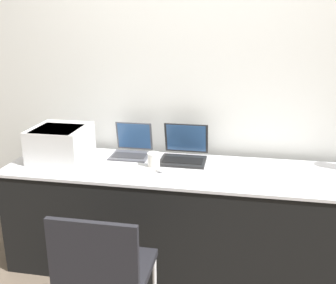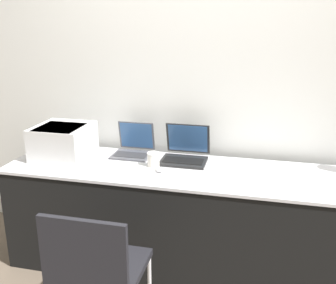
# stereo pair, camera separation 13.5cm
# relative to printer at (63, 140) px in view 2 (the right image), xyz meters

# --- Properties ---
(wall_back) EXTENTS (8.00, 0.05, 2.60)m
(wall_back) POSITION_rel_printer_xyz_m (0.94, 0.40, 0.40)
(wall_back) COLOR silver
(wall_back) RESTS_ON ground_plane
(table) EXTENTS (2.54, 0.66, 0.77)m
(table) POSITION_rel_printer_xyz_m (0.94, -0.04, -0.51)
(table) COLOR black
(table) RESTS_ON ground_plane
(printer) EXTENTS (0.38, 0.40, 0.24)m
(printer) POSITION_rel_printer_xyz_m (0.00, 0.00, 0.00)
(printer) COLOR silver
(printer) RESTS_ON table
(laptop_left) EXTENTS (0.28, 0.28, 0.24)m
(laptop_left) POSITION_rel_printer_xyz_m (0.49, 0.17, -0.08)
(laptop_left) COLOR #4C4C51
(laptop_left) RESTS_ON table
(laptop_right) EXTENTS (0.33, 0.32, 0.25)m
(laptop_right) POSITION_rel_printer_xyz_m (0.90, 0.15, -0.08)
(laptop_right) COLOR black
(laptop_right) RESTS_ON table
(external_keyboard) EXTENTS (0.43, 0.18, 0.02)m
(external_keyboard) POSITION_rel_printer_xyz_m (0.50, -0.12, -0.12)
(external_keyboard) COLOR silver
(external_keyboard) RESTS_ON table
(coffee_cup) EXTENTS (0.09, 0.09, 0.12)m
(coffee_cup) POSITION_rel_printer_xyz_m (0.72, -0.07, -0.07)
(coffee_cup) COLOR white
(coffee_cup) RESTS_ON table
(mouse) EXTENTS (0.06, 0.06, 0.03)m
(mouse) POSITION_rel_printer_xyz_m (0.78, -0.12, -0.11)
(mouse) COLOR silver
(mouse) RESTS_ON table
(chair) EXTENTS (0.45, 0.44, 0.86)m
(chair) POSITION_rel_printer_xyz_m (0.63, -0.89, -0.38)
(chair) COLOR black
(chair) RESTS_ON ground_plane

